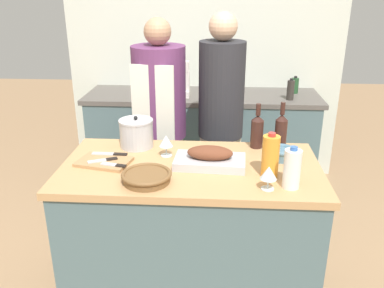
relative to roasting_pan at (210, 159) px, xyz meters
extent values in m
cube|color=#4C666B|center=(-0.10, 0.00, -0.51)|extent=(1.36, 0.71, 0.86)
cube|color=tan|center=(-0.10, 0.00, -0.06)|extent=(1.40, 0.73, 0.04)
cube|color=#4C666B|center=(-0.10, 1.55, -0.51)|extent=(2.02, 0.58, 0.85)
cube|color=#56514C|center=(-0.10, 1.55, -0.07)|extent=(2.09, 0.60, 0.04)
cube|color=silver|center=(-0.10, 1.90, 0.33)|extent=(2.59, 0.10, 2.55)
cube|color=#BCBCC1|center=(0.00, 0.00, -0.02)|extent=(0.39, 0.23, 0.04)
ellipsoid|color=brown|center=(0.00, 0.00, 0.03)|extent=(0.25, 0.14, 0.07)
cylinder|color=brown|center=(-0.31, -0.21, -0.02)|extent=(0.23, 0.23, 0.04)
torus|color=brown|center=(-0.31, -0.21, 0.00)|extent=(0.25, 0.25, 0.02)
cube|color=#AD7F51|center=(-0.58, 0.00, -0.03)|extent=(0.31, 0.24, 0.02)
cylinder|color=#B7B7BC|center=(-0.45, 0.26, 0.04)|extent=(0.20, 0.20, 0.16)
cylinder|color=#B7B7BC|center=(-0.45, 0.26, 0.12)|extent=(0.20, 0.20, 0.01)
sphere|color=black|center=(-0.45, 0.26, 0.14)|extent=(0.02, 0.02, 0.02)
cylinder|color=slate|center=(0.40, 0.12, -0.02)|extent=(0.14, 0.14, 0.05)
torus|color=slate|center=(0.40, 0.12, 0.01)|extent=(0.15, 0.15, 0.03)
cylinder|color=orange|center=(0.31, -0.10, 0.07)|extent=(0.09, 0.09, 0.22)
cylinder|color=red|center=(0.31, -0.10, 0.18)|extent=(0.04, 0.04, 0.02)
cylinder|color=white|center=(0.39, -0.22, 0.05)|extent=(0.08, 0.08, 0.19)
cylinder|color=#3360B2|center=(0.39, -0.22, 0.16)|extent=(0.03, 0.03, 0.02)
cylinder|color=#381E19|center=(0.41, 0.28, 0.05)|extent=(0.07, 0.07, 0.18)
cone|color=#381E19|center=(0.41, 0.28, 0.15)|extent=(0.07, 0.07, 0.03)
cylinder|color=#381E19|center=(0.41, 0.28, 0.20)|extent=(0.03, 0.03, 0.07)
cylinder|color=#381E19|center=(0.27, 0.29, 0.04)|extent=(0.07, 0.07, 0.17)
cone|color=#381E19|center=(0.27, 0.29, 0.14)|extent=(0.07, 0.07, 0.03)
cylinder|color=#381E19|center=(0.27, 0.29, 0.19)|extent=(0.03, 0.03, 0.07)
cylinder|color=silver|center=(-0.25, 0.12, -0.04)|extent=(0.06, 0.06, 0.00)
cylinder|color=silver|center=(-0.25, 0.12, -0.01)|extent=(0.01, 0.01, 0.06)
cone|color=silver|center=(-0.25, 0.12, 0.05)|extent=(0.08, 0.08, 0.06)
cylinder|color=silver|center=(0.28, -0.25, -0.04)|extent=(0.06, 0.06, 0.00)
cylinder|color=silver|center=(0.28, -0.25, -0.01)|extent=(0.01, 0.01, 0.05)
cone|color=silver|center=(0.28, -0.25, 0.04)|extent=(0.08, 0.08, 0.06)
cube|color=#B7B7BC|center=(-0.61, 0.08, -0.02)|extent=(0.13, 0.04, 0.01)
cube|color=black|center=(-0.51, 0.08, -0.02)|extent=(0.08, 0.03, 0.01)
cube|color=#B7B7BC|center=(-0.54, -0.06, -0.02)|extent=(0.09, 0.05, 0.01)
cube|color=black|center=(-0.47, -0.07, -0.02)|extent=(0.06, 0.04, 0.01)
cube|color=#B7B7BC|center=(-0.61, -0.02, -0.02)|extent=(0.10, 0.07, 0.01)
cube|color=black|center=(-0.54, 0.01, -0.02)|extent=(0.07, 0.05, 0.01)
cube|color=silver|center=(-0.30, 1.46, -0.02)|extent=(0.18, 0.14, 0.06)
cylinder|color=#B7B7BC|center=(-0.33, 1.46, 0.06)|extent=(0.13, 0.13, 0.10)
cube|color=silver|center=(-0.24, 1.46, 0.09)|extent=(0.05, 0.08, 0.17)
cube|color=silver|center=(-0.30, 1.46, 0.22)|extent=(0.17, 0.08, 0.09)
cylinder|color=#332D28|center=(0.65, 1.41, 0.04)|extent=(0.06, 0.06, 0.17)
cylinder|color=black|center=(0.65, 1.41, 0.13)|extent=(0.03, 0.03, 0.02)
cylinder|color=#234C28|center=(0.73, 1.65, 0.02)|extent=(0.06, 0.06, 0.14)
cylinder|color=black|center=(0.73, 1.65, 0.10)|extent=(0.03, 0.03, 0.02)
cylinder|color=#332D28|center=(-0.49, 1.67, 0.02)|extent=(0.06, 0.06, 0.14)
cylinder|color=black|center=(-0.49, 1.67, 0.11)|extent=(0.03, 0.03, 0.02)
cube|color=beige|center=(-0.38, 0.79, -0.55)|extent=(0.32, 0.24, 0.78)
cylinder|color=#663360|center=(-0.38, 0.79, 0.16)|extent=(0.38, 0.38, 0.65)
sphere|color=tan|center=(-0.38, 0.79, 0.58)|extent=(0.19, 0.19, 0.19)
cube|color=silver|center=(-0.40, 0.61, -0.03)|extent=(0.29, 0.05, 0.82)
cube|color=beige|center=(0.06, 0.77, -0.54)|extent=(0.30, 0.26, 0.80)
cylinder|color=#28282D|center=(0.06, 0.77, 0.19)|extent=(0.32, 0.32, 0.66)
sphere|color=#DBAD89|center=(0.06, 0.77, 0.61)|extent=(0.19, 0.19, 0.19)
camera|label=1|loc=(0.03, -2.00, 0.87)|focal=38.00mm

